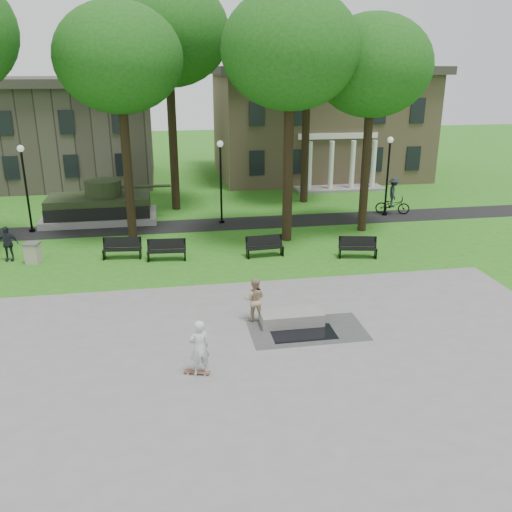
{
  "coord_description": "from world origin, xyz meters",
  "views": [
    {
      "loc": [
        -2.7,
        -17.96,
        8.7
      ],
      "look_at": [
        0.81,
        2.35,
        1.4
      ],
      "focal_mm": 38.0,
      "sensor_mm": 36.0,
      "label": 1
    }
  ],
  "objects_px": {
    "park_bench_0": "(122,248)",
    "trash_bin": "(33,253)",
    "skateboarder": "(199,348)",
    "concrete_block": "(291,317)",
    "friend_watching": "(255,299)",
    "cyclist": "(393,199)"
  },
  "relations": [
    {
      "from": "friend_watching",
      "to": "trash_bin",
      "type": "height_order",
      "value": "friend_watching"
    },
    {
      "from": "concrete_block",
      "to": "trash_bin",
      "type": "xyz_separation_m",
      "value": [
        -10.35,
        8.19,
        0.24
      ]
    },
    {
      "from": "park_bench_0",
      "to": "trash_bin",
      "type": "distance_m",
      "value": 4.04
    },
    {
      "from": "skateboarder",
      "to": "trash_bin",
      "type": "xyz_separation_m",
      "value": [
        -6.91,
        10.98,
        -0.41
      ]
    },
    {
      "from": "skateboarder",
      "to": "cyclist",
      "type": "xyz_separation_m",
      "value": [
        13.05,
        16.41,
        0.02
      ]
    },
    {
      "from": "concrete_block",
      "to": "friend_watching",
      "type": "bearing_deg",
      "value": 159.17
    },
    {
      "from": "park_bench_0",
      "to": "trash_bin",
      "type": "bearing_deg",
      "value": -175.44
    },
    {
      "from": "concrete_block",
      "to": "skateboarder",
      "type": "xyz_separation_m",
      "value": [
        -3.44,
        -2.8,
        0.65
      ]
    },
    {
      "from": "skateboarder",
      "to": "concrete_block",
      "type": "bearing_deg",
      "value": -159.38
    },
    {
      "from": "concrete_block",
      "to": "park_bench_0",
      "type": "relative_size",
      "value": 1.2
    },
    {
      "from": "friend_watching",
      "to": "cyclist",
      "type": "xyz_separation_m",
      "value": [
        10.85,
        13.14,
        0.08
      ]
    },
    {
      "from": "concrete_block",
      "to": "cyclist",
      "type": "bearing_deg",
      "value": 54.8
    },
    {
      "from": "cyclist",
      "to": "trash_bin",
      "type": "relative_size",
      "value": 2.34
    },
    {
      "from": "concrete_block",
      "to": "park_bench_0",
      "type": "bearing_deg",
      "value": 127.83
    },
    {
      "from": "cyclist",
      "to": "skateboarder",
      "type": "bearing_deg",
      "value": 161.2
    },
    {
      "from": "cyclist",
      "to": "trash_bin",
      "type": "xyz_separation_m",
      "value": [
        -19.96,
        -5.43,
        -0.43
      ]
    },
    {
      "from": "skateboarder",
      "to": "friend_watching",
      "type": "bearing_deg",
      "value": -142.39
    },
    {
      "from": "friend_watching",
      "to": "park_bench_0",
      "type": "relative_size",
      "value": 0.89
    },
    {
      "from": "trash_bin",
      "to": "concrete_block",
      "type": "bearing_deg",
      "value": -38.34
    },
    {
      "from": "skateboarder",
      "to": "friend_watching",
      "type": "distance_m",
      "value": 3.94
    },
    {
      "from": "concrete_block",
      "to": "trash_bin",
      "type": "bearing_deg",
      "value": 141.66
    },
    {
      "from": "concrete_block",
      "to": "skateboarder",
      "type": "distance_m",
      "value": 4.48
    }
  ]
}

